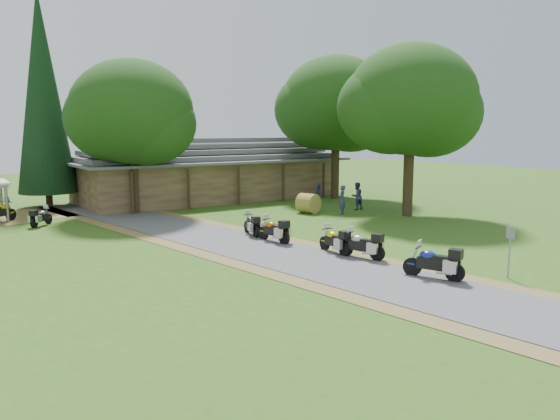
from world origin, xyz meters
TOP-DOWN VIEW (x-y plane):
  - ground at (0.00, 0.00)m, footprint 120.00×120.00m
  - driveway at (-0.50, 4.00)m, footprint 51.95×51.95m
  - lodge at (6.00, 24.00)m, footprint 21.40×9.40m
  - motorcycle_row_a at (1.86, -2.03)m, footprint 1.39×2.14m
  - motorcycle_row_b at (1.88, 1.90)m, footprint 1.23×2.04m
  - motorcycle_row_c at (1.59, 3.34)m, footprint 0.71×1.90m
  - motorcycle_row_d at (0.68, 6.91)m, footprint 0.91×2.01m
  - motorcycle_row_e at (0.71, 9.06)m, footprint 0.97×1.91m
  - motorcycle_carport_a at (-9.65, 20.84)m, footprint 2.09×1.83m
  - motorcycle_carport_b at (-7.84, 18.31)m, footprint 1.57×1.54m
  - person_a at (9.28, 11.74)m, footprint 0.78×0.77m
  - person_b at (11.51, 12.76)m, footprint 0.65×0.49m
  - person_c at (9.29, 14.21)m, footprint 0.66×0.74m
  - hay_bale at (7.81, 13.43)m, footprint 1.57×1.49m
  - sign_post at (4.26, -3.55)m, footprint 0.36×0.06m
  - oak_lodge_left at (-1.68, 19.93)m, footprint 7.99×7.99m
  - oak_lodge_right at (14.36, 18.48)m, footprint 8.78×8.78m
  - oak_driveway at (12.44, 8.97)m, footprint 8.21×8.21m
  - cedar_near at (-5.78, 26.15)m, footprint 4.01×4.01m

SIDE VIEW (x-z plane):
  - ground at x=0.00m, z-range 0.00..0.00m
  - driveway at x=-0.50m, z-range 0.00..0.00m
  - motorcycle_carport_b at x=-7.84m, z-range 0.00..1.14m
  - motorcycle_row_e at x=0.71m, z-range 0.00..1.25m
  - motorcycle_row_c at x=1.59m, z-range 0.00..1.28m
  - hay_bale at x=7.81m, z-range 0.00..1.31m
  - motorcycle_row_b at x=1.88m, z-range 0.00..1.33m
  - motorcycle_row_d at x=0.68m, z-range 0.00..1.33m
  - motorcycle_row_a at x=1.86m, z-range 0.00..1.40m
  - motorcycle_carport_a at x=-9.65m, z-range 0.00..1.44m
  - sign_post at x=4.26m, z-range 0.00..1.98m
  - person_c at x=9.29m, z-range 0.00..2.16m
  - person_b at x=11.51m, z-range 0.00..2.23m
  - person_a at x=9.28m, z-range 0.00..2.25m
  - lodge at x=6.00m, z-range 0.00..4.90m
  - oak_lodge_left at x=-1.68m, z-range 0.00..10.72m
  - oak_driveway at x=12.44m, z-range 0.00..11.89m
  - oak_lodge_right at x=14.36m, z-range 0.00..12.18m
  - cedar_near at x=-5.78m, z-range 0.00..15.18m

